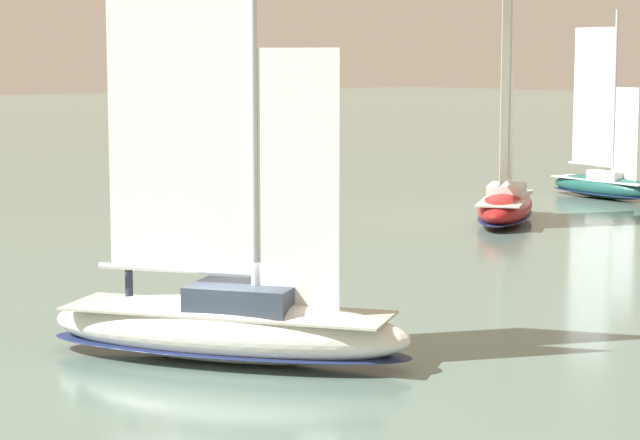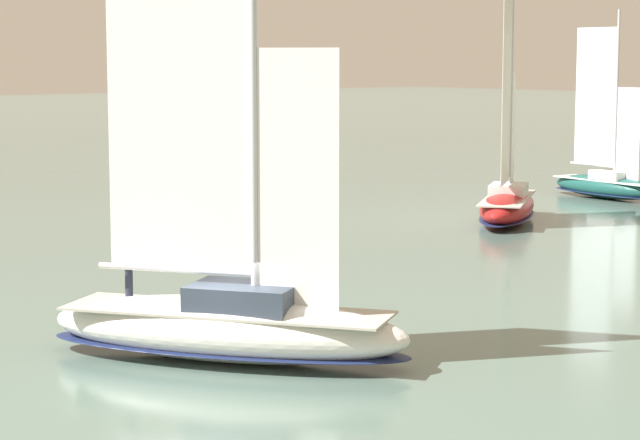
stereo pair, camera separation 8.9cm
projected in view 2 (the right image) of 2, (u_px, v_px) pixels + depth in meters
ground_plane at (227, 360)px, 30.90m from camera, size 400.00×400.00×0.00m
sailboat_main at (227, 319)px, 30.77m from camera, size 9.31×7.33×12.92m
sailboat_moored_near_marina at (507, 202)px, 56.48m from camera, size 6.65×8.05×11.33m
sailboat_moored_mid_channel at (606, 183)px, 66.08m from camera, size 7.36×2.78×9.89m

